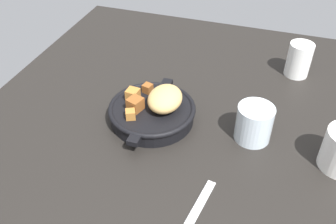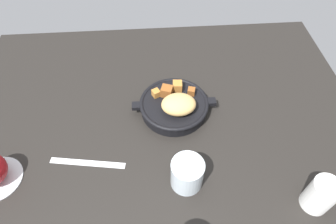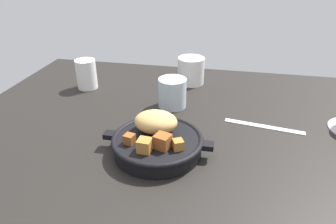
% 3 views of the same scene
% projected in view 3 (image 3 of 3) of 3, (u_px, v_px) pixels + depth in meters
% --- Properties ---
extents(ground_plane, '(1.16, 0.97, 0.02)m').
position_uv_depth(ground_plane, '(179.00, 141.00, 0.74)').
color(ground_plane, black).
extents(cast_iron_skillet, '(0.24, 0.20, 0.08)m').
position_uv_depth(cast_iron_skillet, '(157.00, 140.00, 0.67)').
color(cast_iron_skillet, black).
rests_on(cast_iron_skillet, ground_plane).
extents(butter_knife, '(0.19, 0.05, 0.00)m').
position_uv_depth(butter_knife, '(264.00, 126.00, 0.78)').
color(butter_knife, silver).
rests_on(butter_knife, ground_plane).
extents(water_glass_short, '(0.08, 0.08, 0.08)m').
position_uv_depth(water_glass_short, '(172.00, 93.00, 0.86)').
color(water_glass_short, silver).
rests_on(water_glass_short, ground_plane).
extents(white_creamer_pitcher, '(0.06, 0.06, 0.09)m').
position_uv_depth(white_creamer_pitcher, '(86.00, 74.00, 0.98)').
color(white_creamer_pitcher, white).
rests_on(white_creamer_pitcher, ground_plane).
extents(ceramic_mug_white, '(0.09, 0.09, 0.09)m').
position_uv_depth(ceramic_mug_white, '(191.00, 71.00, 1.01)').
color(ceramic_mug_white, silver).
rests_on(ceramic_mug_white, ground_plane).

